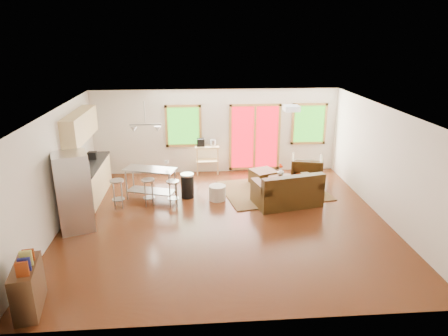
{
  "coord_description": "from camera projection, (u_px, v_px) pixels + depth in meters",
  "views": [
    {
      "loc": [
        -0.67,
        -8.5,
        4.22
      ],
      "look_at": [
        0.0,
        0.3,
        1.2
      ],
      "focal_mm": 32.0,
      "sensor_mm": 36.0,
      "label": 1
    }
  ],
  "objects": [
    {
      "name": "island",
      "position": [
        151.0,
        178.0,
        10.47
      ],
      "size": [
        1.43,
        0.91,
        0.84
      ],
      "rotation": [
        0.0,
        0.0,
        -0.31
      ],
      "color": "#B7BABC",
      "rests_on": "floor"
    },
    {
      "name": "cup",
      "position": [
        167.0,
        162.0,
        10.41
      ],
      "size": [
        0.12,
        0.1,
        0.11
      ],
      "primitive_type": "imported",
      "rotation": [
        0.0,
        0.0,
        0.17
      ],
      "color": "white",
      "rests_on": "island"
    },
    {
      "name": "bar_stool_c",
      "position": [
        173.0,
        187.0,
        10.04
      ],
      "size": [
        0.35,
        0.35,
        0.68
      ],
      "rotation": [
        0.0,
        0.0,
        0.1
      ],
      "color": "#B7BABC",
      "rests_on": "floor"
    },
    {
      "name": "french_doors",
      "position": [
        255.0,
        137.0,
        12.42
      ],
      "size": [
        1.6,
        0.05,
        2.1
      ],
      "color": "red",
      "rests_on": "back_wall"
    },
    {
      "name": "kitchen_cart",
      "position": [
        206.0,
        150.0,
        12.32
      ],
      "size": [
        0.75,
        0.5,
        1.12
      ],
      "rotation": [
        0.0,
        0.0,
        0.03
      ],
      "color": "#D5B67B",
      "rests_on": "floor"
    },
    {
      "name": "loveseat",
      "position": [
        288.0,
        192.0,
        10.18
      ],
      "size": [
        1.81,
        1.27,
        0.88
      ],
      "rotation": [
        0.0,
        0.0,
        0.22
      ],
      "color": "black",
      "rests_on": "floor"
    },
    {
      "name": "ceiling_flush",
      "position": [
        291.0,
        108.0,
        9.29
      ],
      "size": [
        0.35,
        0.35,
        0.12
      ],
      "primitive_type": "cube",
      "color": "white",
      "rests_on": "ceiling"
    },
    {
      "name": "vase",
      "position": [
        281.0,
        171.0,
        11.19
      ],
      "size": [
        0.24,
        0.25,
        0.32
      ],
      "rotation": [
        0.0,
        0.0,
        0.38
      ],
      "color": "silver",
      "rests_on": "coffee_table"
    },
    {
      "name": "pendant_light",
      "position": [
        146.0,
        129.0,
        10.09
      ],
      "size": [
        0.8,
        0.18,
        0.79
      ],
      "color": "gray",
      "rests_on": "ceiling"
    },
    {
      "name": "refrigerator",
      "position": [
        74.0,
        192.0,
        8.75
      ],
      "size": [
        0.9,
        0.89,
        1.77
      ],
      "rotation": [
        0.0,
        0.0,
        0.35
      ],
      "color": "#B7BABC",
      "rests_on": "floor"
    },
    {
      "name": "right_wall",
      "position": [
        386.0,
        164.0,
        9.28
      ],
      "size": [
        0.02,
        7.0,
        2.6
      ],
      "primitive_type": "cube",
      "color": "silver",
      "rests_on": "ground"
    },
    {
      "name": "armchair",
      "position": [
        307.0,
        168.0,
        11.6
      ],
      "size": [
        1.06,
        1.02,
        0.9
      ],
      "primitive_type": "imported",
      "rotation": [
        0.0,
        0.0,
        2.88
      ],
      "color": "black",
      "rests_on": "floor"
    },
    {
      "name": "bar_stool_b",
      "position": [
        148.0,
        186.0,
        10.07
      ],
      "size": [
        0.39,
        0.39,
        0.71
      ],
      "rotation": [
        0.0,
        0.0,
        0.19
      ],
      "color": "#B7BABC",
      "rests_on": "floor"
    },
    {
      "name": "bookshelf",
      "position": [
        28.0,
        287.0,
        6.28
      ],
      "size": [
        0.5,
        0.93,
        1.04
      ],
      "rotation": [
        0.0,
        0.0,
        0.18
      ],
      "color": "#3C2414",
      "rests_on": "floor"
    },
    {
      "name": "trash_can",
      "position": [
        187.0,
        185.0,
        10.64
      ],
      "size": [
        0.47,
        0.47,
        0.66
      ],
      "rotation": [
        0.0,
        0.0,
        0.38
      ],
      "color": "black",
      "rests_on": "floor"
    },
    {
      "name": "ottoman",
      "position": [
        263.0,
        177.0,
        11.56
      ],
      "size": [
        0.85,
        0.85,
        0.43
      ],
      "primitive_type": "cube",
      "rotation": [
        0.0,
        0.0,
        0.38
      ],
      "color": "black",
      "rests_on": "floor"
    },
    {
      "name": "cabinets",
      "position": [
        88.0,
        164.0,
        10.48
      ],
      "size": [
        0.64,
        2.24,
        2.3
      ],
      "color": "#D5B67B",
      "rests_on": "floor"
    },
    {
      "name": "coffee_table",
      "position": [
        286.0,
        179.0,
        11.09
      ],
      "size": [
        1.11,
        0.82,
        0.4
      ],
      "rotation": [
        0.0,
        0.0,
        -0.25
      ],
      "color": "#3C2414",
      "rests_on": "floor"
    },
    {
      "name": "window_right",
      "position": [
        309.0,
        124.0,
        12.42
      ],
      "size": [
        1.1,
        0.05,
        1.3
      ],
      "color": "#1E6012",
      "rests_on": "back_wall"
    },
    {
      "name": "front_wall",
      "position": [
        244.0,
        247.0,
        5.7
      ],
      "size": [
        7.5,
        0.02,
        2.6
      ],
      "primitive_type": "cube",
      "color": "silver",
      "rests_on": "ground"
    },
    {
      "name": "floor",
      "position": [
        225.0,
        220.0,
        9.43
      ],
      "size": [
        7.5,
        7.0,
        0.02
      ],
      "primitive_type": "cube",
      "color": "#3C1B0C",
      "rests_on": "ground"
    },
    {
      "name": "ceiling",
      "position": [
        225.0,
        111.0,
        8.58
      ],
      "size": [
        7.5,
        7.0,
        0.02
      ],
      "primitive_type": "cube",
      "color": "white",
      "rests_on": "ground"
    },
    {
      "name": "pouf",
      "position": [
        217.0,
        193.0,
        10.52
      ],
      "size": [
        0.59,
        0.59,
        0.39
      ],
      "primitive_type": "cylinder",
      "rotation": [
        0.0,
        0.0,
        0.41
      ],
      "color": "beige",
      "rests_on": "floor"
    },
    {
      "name": "rug",
      "position": [
        274.0,
        191.0,
        11.14
      ],
      "size": [
        3.1,
        2.59,
        0.03
      ],
      "primitive_type": "cube",
      "rotation": [
        0.0,
        0.0,
        0.18
      ],
      "color": "#466238",
      "rests_on": "floor"
    },
    {
      "name": "back_wall",
      "position": [
        216.0,
        131.0,
        12.32
      ],
      "size": [
        7.5,
        0.02,
        2.6
      ],
      "primitive_type": "cube",
      "color": "silver",
      "rests_on": "ground"
    },
    {
      "name": "window_left",
      "position": [
        183.0,
        126.0,
        12.14
      ],
      "size": [
        1.1,
        0.05,
        1.3
      ],
      "color": "#1E6012",
      "rests_on": "back_wall"
    },
    {
      "name": "book",
      "position": [
        297.0,
        170.0,
        11.21
      ],
      "size": [
        0.21,
        0.07,
        0.28
      ],
      "primitive_type": "imported",
      "rotation": [
        0.0,
        0.0,
        0.19
      ],
      "color": "maroon",
      "rests_on": "coffee_table"
    },
    {
      "name": "left_wall",
      "position": [
        54.0,
        172.0,
        8.74
      ],
      "size": [
        0.02,
        7.0,
        2.6
      ],
      "primitive_type": "cube",
      "color": "silver",
      "rests_on": "ground"
    },
    {
      "name": "bar_stool_a",
      "position": [
        117.0,
        187.0,
        9.94
      ],
      "size": [
        0.4,
        0.4,
        0.74
      ],
      "rotation": [
        0.0,
        0.0,
        0.15
      ],
      "color": "#B7BABC",
      "rests_on": "floor"
    }
  ]
}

